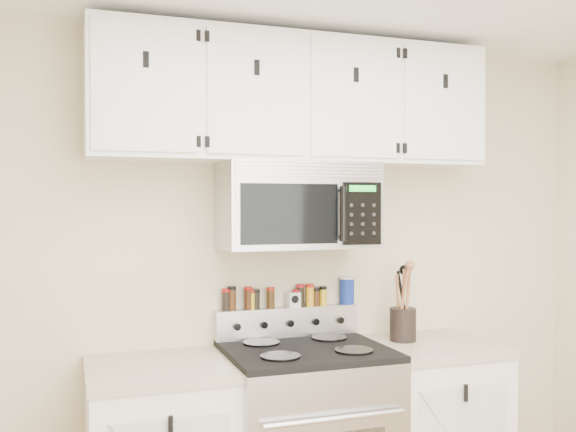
% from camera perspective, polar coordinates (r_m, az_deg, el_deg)
% --- Properties ---
extents(back_wall, '(3.50, 0.01, 2.50)m').
position_cam_1_polar(back_wall, '(3.37, -0.28, -5.50)').
color(back_wall, '#C2B392').
rests_on(back_wall, floor).
extents(base_cabinet_right, '(0.64, 0.62, 0.92)m').
position_cam_1_polar(base_cabinet_right, '(3.57, 12.45, -18.15)').
color(base_cabinet_right, white).
rests_on(base_cabinet_right, floor).
extents(microwave, '(0.76, 0.44, 0.42)m').
position_cam_1_polar(microwave, '(3.17, 0.83, 0.96)').
color(microwave, '#9E9EA3').
rests_on(microwave, back_wall).
extents(upper_cabinets, '(2.00, 0.35, 0.62)m').
position_cam_1_polar(upper_cabinets, '(3.23, 0.67, 10.22)').
color(upper_cabinets, white).
rests_on(upper_cabinets, back_wall).
extents(utensil_crock, '(0.14, 0.14, 0.40)m').
position_cam_1_polar(utensil_crock, '(3.45, 10.17, -9.23)').
color(utensil_crock, black).
rests_on(utensil_crock, base_cabinet_right).
extents(kitchen_timer, '(0.07, 0.06, 0.08)m').
position_cam_1_polar(kitchen_timer, '(3.36, 0.46, -7.44)').
color(kitchen_timer, silver).
rests_on(kitchen_timer, range).
extents(salt_canister, '(0.08, 0.08, 0.14)m').
position_cam_1_polar(salt_canister, '(3.47, 5.26, -6.61)').
color(salt_canister, navy).
rests_on(salt_canister, range).
extents(spice_jar_0, '(0.04, 0.04, 0.11)m').
position_cam_1_polar(spice_jar_0, '(3.26, -5.53, -7.40)').
color(spice_jar_0, black).
rests_on(spice_jar_0, range).
extents(spice_jar_1, '(0.04, 0.04, 0.12)m').
position_cam_1_polar(spice_jar_1, '(3.27, -5.02, -7.29)').
color(spice_jar_1, '#42230F').
rests_on(spice_jar_1, range).
extents(spice_jar_2, '(0.04, 0.04, 0.12)m').
position_cam_1_polar(spice_jar_2, '(3.29, -3.55, -7.28)').
color(spice_jar_2, '#391D0D').
rests_on(spice_jar_2, range).
extents(spice_jar_3, '(0.04, 0.04, 0.10)m').
position_cam_1_polar(spice_jar_3, '(3.29, -3.21, -7.41)').
color(spice_jar_3, gold).
rests_on(spice_jar_3, range).
extents(spice_jar_4, '(0.04, 0.04, 0.10)m').
position_cam_1_polar(spice_jar_4, '(3.30, -2.89, -7.38)').
color(spice_jar_4, black).
rests_on(spice_jar_4, range).
extents(spice_jar_5, '(0.04, 0.04, 0.11)m').
position_cam_1_polar(spice_jar_5, '(3.32, -1.55, -7.26)').
color(spice_jar_5, '#39230D').
rests_on(spice_jar_5, range).
extents(spice_jar_6, '(0.04, 0.04, 0.09)m').
position_cam_1_polar(spice_jar_6, '(3.37, 0.77, -7.30)').
color(spice_jar_6, gold).
rests_on(spice_jar_6, range).
extents(spice_jar_7, '(0.04, 0.04, 0.12)m').
position_cam_1_polar(spice_jar_7, '(3.37, 1.09, -7.06)').
color(spice_jar_7, black).
rests_on(spice_jar_7, range).
extents(spice_jar_8, '(0.04, 0.04, 0.12)m').
position_cam_1_polar(spice_jar_8, '(3.39, 1.95, -7.02)').
color(spice_jar_8, gold).
rests_on(spice_jar_8, range).
extents(spice_jar_9, '(0.04, 0.04, 0.09)m').
position_cam_1_polar(spice_jar_9, '(3.41, 2.51, -7.17)').
color(spice_jar_9, '#3A220D').
rests_on(spice_jar_9, range).
extents(spice_jar_10, '(0.04, 0.04, 0.10)m').
position_cam_1_polar(spice_jar_10, '(3.42, 3.15, -7.08)').
color(spice_jar_10, gold).
rests_on(spice_jar_10, range).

